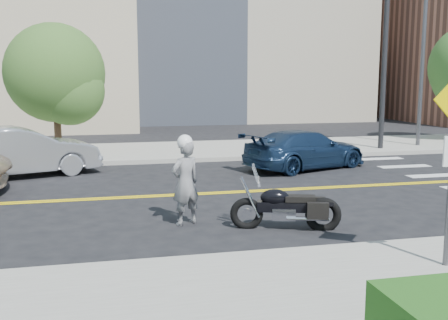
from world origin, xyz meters
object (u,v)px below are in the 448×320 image
at_px(parked_car_silver, 21,152).
at_px(parked_car_blue, 305,149).
at_px(motorcyclist, 185,180).
at_px(motorcycle, 286,197).

bearing_deg(parked_car_silver, parked_car_blue, -112.34).
relative_size(parked_car_silver, parked_car_blue, 1.04).
bearing_deg(parked_car_blue, motorcyclist, 118.75).
bearing_deg(parked_car_blue, motorcycle, 134.54).
bearing_deg(motorcyclist, parked_car_blue, -154.94).
height_order(motorcyclist, parked_car_blue, motorcyclist).
height_order(motorcycle, parked_car_blue, motorcycle).
relative_size(motorcyclist, parked_car_silver, 0.41).
xyz_separation_m(motorcyclist, parked_car_blue, (4.81, 5.67, -0.28)).
distance_m(motorcyclist, motorcycle, 2.05).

